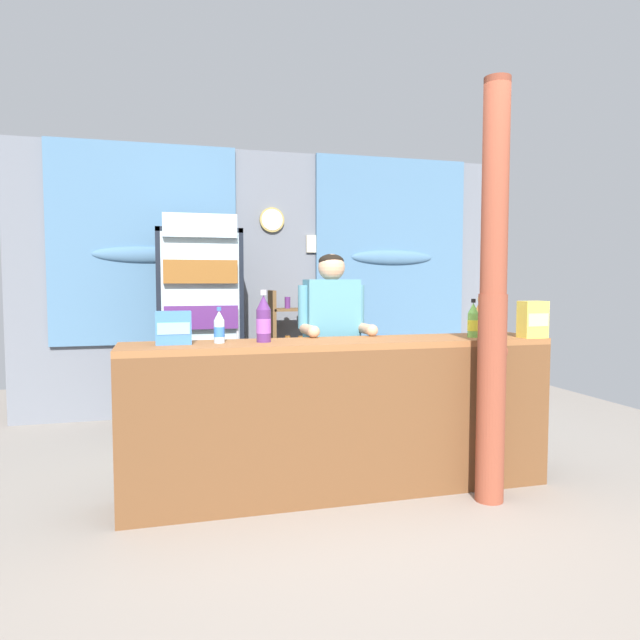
{
  "coord_description": "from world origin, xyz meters",
  "views": [
    {
      "loc": [
        -1.07,
        -2.94,
        1.35
      ],
      "look_at": [
        -0.07,
        0.72,
        1.09
      ],
      "focal_mm": 32.04,
      "sensor_mm": 36.0,
      "label": 1
    }
  ],
  "objects_px": {
    "plastic_lawn_chair": "(404,374)",
    "bottle_shelf_rack": "(294,352)",
    "drink_fridge": "(199,314)",
    "snack_box_biscuit": "(173,328)",
    "soda_bottle_grape_soda": "(264,320)",
    "soda_bottle_iced_tea": "(480,318)",
    "shopkeeper": "(332,335)",
    "soda_bottle_water": "(219,328)",
    "soda_bottle_orange_soda": "(499,323)",
    "stall_counter": "(347,405)",
    "soda_bottle_lime_soda": "(473,321)",
    "timber_post": "(493,303)",
    "snack_box_instant_noodle": "(533,319)"
  },
  "relations": [
    {
      "from": "soda_bottle_orange_soda",
      "to": "soda_bottle_water",
      "type": "bearing_deg",
      "value": 179.07
    },
    {
      "from": "timber_post",
      "to": "soda_bottle_orange_soda",
      "type": "bearing_deg",
      "value": 53.25
    },
    {
      "from": "plastic_lawn_chair",
      "to": "bottle_shelf_rack",
      "type": "bearing_deg",
      "value": 144.11
    },
    {
      "from": "shopkeeper",
      "to": "drink_fridge",
      "type": "bearing_deg",
      "value": 121.65
    },
    {
      "from": "soda_bottle_lime_soda",
      "to": "plastic_lawn_chair",
      "type": "bearing_deg",
      "value": 83.92
    },
    {
      "from": "soda_bottle_grape_soda",
      "to": "soda_bottle_iced_tea",
      "type": "distance_m",
      "value": 1.58
    },
    {
      "from": "bottle_shelf_rack",
      "to": "soda_bottle_grape_soda",
      "type": "relative_size",
      "value": 3.94
    },
    {
      "from": "shopkeeper",
      "to": "plastic_lawn_chair",
      "type": "bearing_deg",
      "value": 44.21
    },
    {
      "from": "soda_bottle_grape_soda",
      "to": "soda_bottle_water",
      "type": "xyz_separation_m",
      "value": [
        -0.27,
        0.02,
        -0.04
      ]
    },
    {
      "from": "soda_bottle_grape_soda",
      "to": "shopkeeper",
      "type": "bearing_deg",
      "value": 38.24
    },
    {
      "from": "timber_post",
      "to": "shopkeeper",
      "type": "relative_size",
      "value": 1.65
    },
    {
      "from": "drink_fridge",
      "to": "snack_box_biscuit",
      "type": "bearing_deg",
      "value": -97.97
    },
    {
      "from": "timber_post",
      "to": "soda_bottle_lime_soda",
      "type": "distance_m",
      "value": 0.36
    },
    {
      "from": "soda_bottle_grape_soda",
      "to": "stall_counter",
      "type": "bearing_deg",
      "value": -13.39
    },
    {
      "from": "soda_bottle_lime_soda",
      "to": "soda_bottle_orange_soda",
      "type": "height_order",
      "value": "soda_bottle_lime_soda"
    },
    {
      "from": "drink_fridge",
      "to": "soda_bottle_lime_soda",
      "type": "relative_size",
      "value": 7.5
    },
    {
      "from": "plastic_lawn_chair",
      "to": "soda_bottle_iced_tea",
      "type": "relative_size",
      "value": 3.34
    },
    {
      "from": "soda_bottle_grape_soda",
      "to": "snack_box_biscuit",
      "type": "xyz_separation_m",
      "value": [
        -0.53,
        0.01,
        -0.04
      ]
    },
    {
      "from": "soda_bottle_lime_soda",
      "to": "snack_box_instant_noodle",
      "type": "relative_size",
      "value": 1.06
    },
    {
      "from": "stall_counter",
      "to": "shopkeeper",
      "type": "xyz_separation_m",
      "value": [
        0.07,
        0.56,
        0.38
      ]
    },
    {
      "from": "plastic_lawn_chair",
      "to": "snack_box_biscuit",
      "type": "xyz_separation_m",
      "value": [
        -2.08,
        -1.39,
        0.58
      ]
    },
    {
      "from": "stall_counter",
      "to": "plastic_lawn_chair",
      "type": "xyz_separation_m",
      "value": [
        1.05,
        1.52,
        -0.09
      ]
    },
    {
      "from": "soda_bottle_iced_tea",
      "to": "soda_bottle_orange_soda",
      "type": "distance_m",
      "value": 0.17
    },
    {
      "from": "drink_fridge",
      "to": "shopkeeper",
      "type": "bearing_deg",
      "value": -58.35
    },
    {
      "from": "drink_fridge",
      "to": "soda_bottle_water",
      "type": "xyz_separation_m",
      "value": [
        0.01,
        -1.8,
        0.02
      ]
    },
    {
      "from": "soda_bottle_orange_soda",
      "to": "shopkeeper",
      "type": "bearing_deg",
      "value": 156.58
    },
    {
      "from": "plastic_lawn_chair",
      "to": "soda_bottle_water",
      "type": "relative_size",
      "value": 3.96
    },
    {
      "from": "bottle_shelf_rack",
      "to": "plastic_lawn_chair",
      "type": "height_order",
      "value": "bottle_shelf_rack"
    },
    {
      "from": "shopkeeper",
      "to": "soda_bottle_grape_soda",
      "type": "height_order",
      "value": "shopkeeper"
    },
    {
      "from": "soda_bottle_lime_soda",
      "to": "snack_box_biscuit",
      "type": "relative_size",
      "value": 1.25
    },
    {
      "from": "drink_fridge",
      "to": "soda_bottle_iced_tea",
      "type": "xyz_separation_m",
      "value": [
        1.85,
        -1.66,
        0.03
      ]
    },
    {
      "from": "shopkeeper",
      "to": "soda_bottle_water",
      "type": "height_order",
      "value": "shopkeeper"
    },
    {
      "from": "plastic_lawn_chair",
      "to": "soda_bottle_iced_tea",
      "type": "distance_m",
      "value": 1.38
    },
    {
      "from": "soda_bottle_orange_soda",
      "to": "snack_box_biscuit",
      "type": "xyz_separation_m",
      "value": [
        -2.15,
        0.02,
        0.01
      ]
    },
    {
      "from": "drink_fridge",
      "to": "snack_box_biscuit",
      "type": "distance_m",
      "value": 1.82
    },
    {
      "from": "drink_fridge",
      "to": "shopkeeper",
      "type": "relative_size",
      "value": 1.25
    },
    {
      "from": "soda_bottle_grape_soda",
      "to": "soda_bottle_lime_soda",
      "type": "xyz_separation_m",
      "value": [
        1.39,
        -0.07,
        -0.03
      ]
    },
    {
      "from": "timber_post",
      "to": "snack_box_biscuit",
      "type": "distance_m",
      "value": 1.91
    },
    {
      "from": "bottle_shelf_rack",
      "to": "soda_bottle_iced_tea",
      "type": "xyz_separation_m",
      "value": [
        0.92,
        -1.89,
        0.44
      ]
    },
    {
      "from": "bottle_shelf_rack",
      "to": "soda_bottle_water",
      "type": "relative_size",
      "value": 5.79
    },
    {
      "from": "soda_bottle_orange_soda",
      "to": "soda_bottle_grape_soda",
      "type": "bearing_deg",
      "value": 179.62
    },
    {
      "from": "timber_post",
      "to": "bottle_shelf_rack",
      "type": "height_order",
      "value": "timber_post"
    },
    {
      "from": "shopkeeper",
      "to": "snack_box_biscuit",
      "type": "height_order",
      "value": "shopkeeper"
    },
    {
      "from": "shopkeeper",
      "to": "snack_box_biscuit",
      "type": "bearing_deg",
      "value": -158.36
    },
    {
      "from": "soda_bottle_water",
      "to": "soda_bottle_orange_soda",
      "type": "xyz_separation_m",
      "value": [
        1.88,
        -0.03,
        -0.01
      ]
    },
    {
      "from": "snack_box_biscuit",
      "to": "soda_bottle_water",
      "type": "bearing_deg",
      "value": 2.19
    },
    {
      "from": "stall_counter",
      "to": "plastic_lawn_chair",
      "type": "relative_size",
      "value": 3.15
    },
    {
      "from": "timber_post",
      "to": "snack_box_instant_noodle",
      "type": "distance_m",
      "value": 0.49
    },
    {
      "from": "soda_bottle_iced_tea",
      "to": "soda_bottle_lime_soda",
      "type": "bearing_deg",
      "value": -129.3
    },
    {
      "from": "shopkeeper",
      "to": "soda_bottle_water",
      "type": "bearing_deg",
      "value": -152.89
    }
  ]
}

